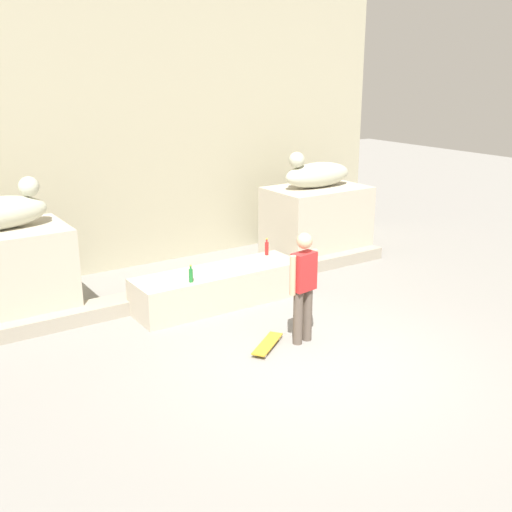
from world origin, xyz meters
TOP-DOWN VIEW (x-y plane):
  - ground_plane at (0.00, 0.00)m, footprint 40.00×40.00m
  - facade_wall at (0.00, 5.79)m, footprint 11.38×0.60m
  - pedestal_left at (-3.18, 4.02)m, footprint 2.05×1.39m
  - pedestal_right at (3.18, 4.02)m, footprint 2.05×1.39m
  - statue_reclining_right at (3.14, 4.03)m, footprint 1.61×0.58m
  - ledge_block at (0.00, 2.73)m, footprint 2.97×0.90m
  - skater at (0.26, 0.73)m, footprint 0.54×0.25m
  - skateboard at (-0.29, 0.83)m, footprint 0.77×0.63m
  - bottle_red at (1.18, 2.99)m, footprint 0.07×0.07m
  - bottle_green at (-0.67, 2.45)m, footprint 0.07×0.07m
  - stair_step at (0.00, 3.31)m, footprint 8.40×0.50m

SIDE VIEW (x-z plane):
  - ground_plane at x=0.00m, z-range 0.00..0.00m
  - skateboard at x=-0.29m, z-range 0.02..0.10m
  - stair_step at x=0.00m, z-range 0.00..0.24m
  - ledge_block at x=0.00m, z-range 0.00..0.61m
  - bottle_green at x=-0.67m, z-range 0.58..0.87m
  - bottle_red at x=1.18m, z-range 0.58..0.90m
  - pedestal_left at x=-3.18m, z-range 0.00..1.49m
  - pedestal_right at x=3.18m, z-range 0.00..1.49m
  - skater at x=0.26m, z-range 0.09..1.76m
  - statue_reclining_right at x=3.14m, z-range 1.39..2.16m
  - facade_wall at x=0.00m, z-range 0.00..5.91m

